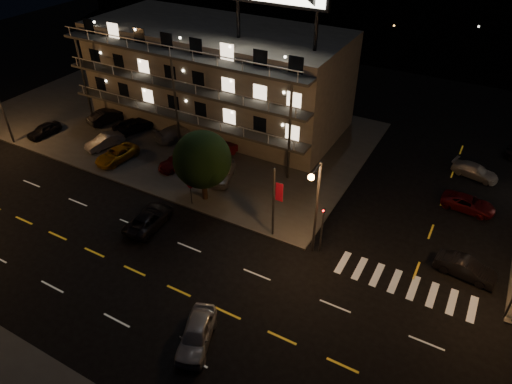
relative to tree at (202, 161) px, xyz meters
The scene contains 23 objects.
ground 10.88m from the tree, 75.84° to the right, with size 140.00×140.00×0.00m, color black.
curb_nw 15.87m from the tree, 138.53° to the left, with size 44.00×24.00×0.15m, color #3D3D3A.
motel 15.98m from the tree, 117.96° to the left, with size 28.00×13.80×18.10m.
streetlight_nc 11.18m from the tree, ahead, with size 0.44×1.92×8.00m.
signal_nw 11.64m from the tree, ahead, with size 0.20×0.27×4.60m.
banner_north 7.71m from the tree, 10.60° to the right, with size 0.83×0.16×6.40m.
stop_sign 2.65m from the tree, 112.79° to the right, with size 0.91×0.11×2.61m.
tree is the anchor object (origin of this frame).
lot_car_0 22.09m from the tree, behind, with size 1.50×3.74×1.27m, color black.
lot_car_1 14.78m from the tree, behind, with size 1.40×4.01×1.32m, color gray.
lot_car_2 11.74m from the tree, behind, with size 2.10×4.55×1.26m, color orange.
lot_car_3 6.92m from the tree, 148.62° to the left, with size 1.74×4.28×1.24m, color #4E0B0F.
lot_car_4 4.60m from the tree, 93.75° to the left, with size 1.70×4.22×1.44m, color gray.
lot_car_5 19.59m from the tree, 159.00° to the left, with size 1.57×4.51×1.49m, color black.
lot_car_6 15.98m from the tree, 153.96° to the left, with size 2.15×4.66×1.30m, color black.
lot_car_7 11.92m from the tree, 138.11° to the left, with size 2.08×5.11×1.48m, color gray.
lot_car_8 9.14m from the tree, 127.85° to the left, with size 1.66×4.13×1.41m, color black.
lot_car_9 7.56m from the tree, 111.65° to the left, with size 1.59×4.55×1.50m, color #4E0B0F.
side_car_0 21.82m from the tree, ahead, with size 1.47×4.22×1.39m, color black.
side_car_1 22.96m from the tree, 25.36° to the left, with size 2.03×4.40×1.22m, color #4E0B0F.
side_car_2 25.74m from the tree, 37.30° to the left, with size 1.73×4.25×1.23m, color gray.
road_car_east 15.29m from the tree, 57.59° to the right, with size 1.79×4.44×1.51m, color gray.
road_car_west 6.46m from the tree, 110.17° to the right, with size 2.24×4.86×1.35m, color black.
Camera 1 is at (17.27, -16.45, 23.98)m, focal length 32.00 mm.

